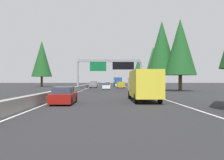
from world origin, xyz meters
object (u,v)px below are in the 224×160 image
Objects in this scene: conifer_right_mid at (162,48)px; conifer_right_distant at (138,69)px; sedan_distant_a at (64,96)px; minivan_near_right at (121,85)px; sign_gantry_overhead at (110,66)px; conifer_left_mid at (42,59)px; pickup_mid_left at (93,84)px; conifer_right_near at (180,47)px; sedan_mid_center at (108,85)px; conifer_right_far at (153,62)px; sedan_far_left at (106,86)px; box_truck_far_right at (143,85)px; sedan_distant_b at (118,85)px; bus_far_center at (118,81)px.

conifer_right_mid is 1.15× the size of conifer_right_distant.
sedan_distant_a is 44.78m from minivan_near_right.
sign_gantry_overhead is 0.83× the size of conifer_left_mid.
pickup_mid_left is at bearing 0.17° from sedan_distant_a.
sedan_distant_a is 0.31× the size of conifer_right_near.
sedan_mid_center is 0.33× the size of conifer_right_far.
sedan_far_left is at bearing 54.72° from conifer_right_mid.
conifer_right_near is at bearing -155.99° from sedan_mid_center.
conifer_right_near is 4.09m from conifer_right_mid.
pickup_mid_left is at bearing 9.50° from box_truck_far_right.
conifer_right_far is at bearing -76.86° from sedan_distant_b.
conifer_right_mid is (-8.07, -11.41, 7.96)m from sedan_far_left.
conifer_right_near is (-30.41, -10.63, 7.83)m from sedan_distant_b.
bus_far_center is 15.21m from conifer_right_far.
sedan_distant_a and sedan_distant_b have the same top height.
box_truck_far_right is at bearing -170.50° from pickup_mid_left.
sedan_distant_a is at bearing -163.22° from conifer_left_mid.
sedan_distant_a is 0.36× the size of conifer_right_distant.
sedan_distant_b is 0.33× the size of conifer_right_far.
conifer_right_far is (33.14, -1.08, -0.43)m from conifer_right_near.
sedan_distant_a and sedan_far_left have the same top height.
sedan_mid_center is at bearing -22.52° from pickup_mid_left.
box_truck_far_right is at bearing -68.64° from sedan_distant_a.
sedan_far_left is 28.03m from conifer_right_far.
sign_gantry_overhead is 21.65m from pickup_mid_left.
sedan_far_left is 8.65m from minivan_near_right.
sign_gantry_overhead reaches higher than minivan_near_right.
minivan_near_right is at bearing -164.65° from sedan_mid_center.
sedan_distant_b is 14.12m from conifer_right_far.
conifer_left_mid is at bearing 81.46° from sedan_distant_b.
sedan_distant_b is 0.31× the size of conifer_right_near.
box_truck_far_right is 89.64m from conifer_right_distant.
conifer_right_near is at bearing -35.00° from sedan_distant_a.
conifer_right_mid reaches higher than minivan_near_right.
pickup_mid_left is (47.25, 0.14, 0.23)m from sedan_distant_a.
bus_far_center reaches higher than box_truck_far_right.
sedan_far_left is at bearing 52.65° from conifer_right_near.
conifer_right_distant is at bearing -14.89° from sedan_far_left.
conifer_right_far is at bearing -91.63° from conifer_left_mid.
bus_far_center reaches higher than sedan_mid_center.
conifer_right_distant reaches higher than minivan_near_right.
box_truck_far_right reaches higher than minivan_near_right.
conifer_left_mid is at bearing 58.54° from minivan_near_right.
conifer_right_distant is at bearing -2.95° from conifer_right_mid.
bus_far_center is 0.93× the size of conifer_right_distant.
conifer_right_near reaches higher than sedan_distant_b.
box_truck_far_right is 1.70× the size of minivan_near_right.
conifer_right_far is at bearing -1.87° from conifer_right_near.
conifer_left_mid is (3.79, 25.22, 8.57)m from sedan_distant_b.
box_truck_far_right is 1.52× the size of pickup_mid_left.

